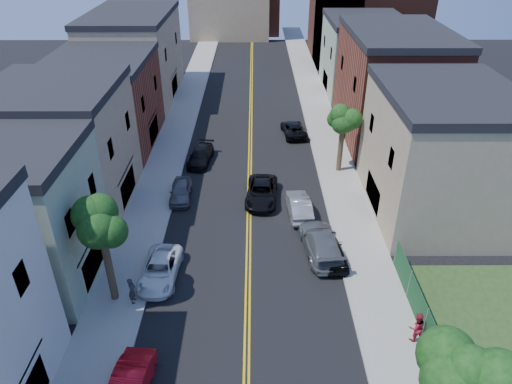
{
  "coord_description": "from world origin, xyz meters",
  "views": [
    {
      "loc": [
        0.43,
        -6.62,
        19.85
      ],
      "look_at": [
        0.53,
        23.08,
        2.0
      ],
      "focal_mm": 32.73,
      "sensor_mm": 36.0,
      "label": 1
    }
  ],
  "objects_px": {
    "black_car_right": "(332,252)",
    "pedestrian_right": "(416,327)",
    "grey_car_left": "(181,191)",
    "black_suv_lane": "(262,192)",
    "grey_car_right": "(321,243)",
    "pedestrian_left": "(132,290)",
    "dark_car_right_far": "(294,129)",
    "white_pickup": "(160,270)",
    "black_car_left": "(201,156)",
    "silver_car_right": "(299,206)"
  },
  "relations": [
    {
      "from": "grey_car_left",
      "to": "black_car_left",
      "type": "height_order",
      "value": "grey_car_left"
    },
    {
      "from": "grey_car_right",
      "to": "silver_car_right",
      "type": "relative_size",
      "value": 1.25
    },
    {
      "from": "grey_car_left",
      "to": "black_car_left",
      "type": "xyz_separation_m",
      "value": [
        0.98,
        6.36,
        -0.02
      ]
    },
    {
      "from": "pedestrian_right",
      "to": "silver_car_right",
      "type": "bearing_deg",
      "value": -79.58
    },
    {
      "from": "white_pickup",
      "to": "dark_car_right_far",
      "type": "xyz_separation_m",
      "value": [
        9.97,
        22.05,
        -0.02
      ]
    },
    {
      "from": "grey_car_right",
      "to": "pedestrian_right",
      "type": "xyz_separation_m",
      "value": [
        4.08,
        -7.66,
        0.25
      ]
    },
    {
      "from": "grey_car_right",
      "to": "black_suv_lane",
      "type": "bearing_deg",
      "value": -66.39
    },
    {
      "from": "grey_car_right",
      "to": "pedestrian_left",
      "type": "relative_size",
      "value": 3.28
    },
    {
      "from": "grey_car_left",
      "to": "black_car_right",
      "type": "bearing_deg",
      "value": -37.89
    },
    {
      "from": "grey_car_left",
      "to": "black_suv_lane",
      "type": "height_order",
      "value": "black_suv_lane"
    },
    {
      "from": "white_pickup",
      "to": "grey_car_left",
      "type": "relative_size",
      "value": 1.19
    },
    {
      "from": "grey_car_left",
      "to": "pedestrian_left",
      "type": "height_order",
      "value": "pedestrian_left"
    },
    {
      "from": "dark_car_right_far",
      "to": "black_car_left",
      "type": "bearing_deg",
      "value": 27.02
    },
    {
      "from": "black_car_right",
      "to": "dark_car_right_far",
      "type": "relative_size",
      "value": 0.85
    },
    {
      "from": "silver_car_right",
      "to": "dark_car_right_far",
      "type": "height_order",
      "value": "silver_car_right"
    },
    {
      "from": "grey_car_left",
      "to": "white_pickup",
      "type": "bearing_deg",
      "value": -92.31
    },
    {
      "from": "silver_car_right",
      "to": "pedestrian_left",
      "type": "bearing_deg",
      "value": 37.65
    },
    {
      "from": "white_pickup",
      "to": "pedestrian_left",
      "type": "height_order",
      "value": "pedestrian_left"
    },
    {
      "from": "grey_car_left",
      "to": "black_car_right",
      "type": "height_order",
      "value": "grey_car_left"
    },
    {
      "from": "black_suv_lane",
      "to": "grey_car_left",
      "type": "bearing_deg",
      "value": -177.99
    },
    {
      "from": "black_car_right",
      "to": "grey_car_right",
      "type": "bearing_deg",
      "value": -60.56
    },
    {
      "from": "black_suv_lane",
      "to": "dark_car_right_far",
      "type": "bearing_deg",
      "value": 78.86
    },
    {
      "from": "white_pickup",
      "to": "grey_car_left",
      "type": "bearing_deg",
      "value": 92.55
    },
    {
      "from": "black_car_left",
      "to": "silver_car_right",
      "type": "height_order",
      "value": "silver_car_right"
    },
    {
      "from": "black_suv_lane",
      "to": "pedestrian_right",
      "type": "bearing_deg",
      "value": -56.93
    },
    {
      "from": "black_suv_lane",
      "to": "grey_car_right",
      "type": "bearing_deg",
      "value": -55.91
    },
    {
      "from": "pedestrian_left",
      "to": "pedestrian_right",
      "type": "bearing_deg",
      "value": -100.66
    },
    {
      "from": "black_car_right",
      "to": "pedestrian_right",
      "type": "bearing_deg",
      "value": 110.94
    },
    {
      "from": "grey_car_left",
      "to": "pedestrian_right",
      "type": "relative_size",
      "value": 2.19
    },
    {
      "from": "dark_car_right_far",
      "to": "white_pickup",
      "type": "bearing_deg",
      "value": 58.36
    },
    {
      "from": "dark_car_right_far",
      "to": "black_suv_lane",
      "type": "distance_m",
      "value": 13.2
    },
    {
      "from": "black_car_left",
      "to": "grey_car_right",
      "type": "xyz_separation_m",
      "value": [
        9.41,
        -13.37,
        0.16
      ]
    },
    {
      "from": "black_suv_lane",
      "to": "pedestrian_left",
      "type": "relative_size",
      "value": 3.02
    },
    {
      "from": "dark_car_right_far",
      "to": "grey_car_right",
      "type": "bearing_deg",
      "value": 83.93
    },
    {
      "from": "black_car_left",
      "to": "black_car_right",
      "type": "relative_size",
      "value": 1.16
    },
    {
      "from": "silver_car_right",
      "to": "black_suv_lane",
      "type": "xyz_separation_m",
      "value": [
        -2.81,
        2.04,
        -0.02
      ]
    },
    {
      "from": "grey_car_right",
      "to": "pedestrian_right",
      "type": "height_order",
      "value": "pedestrian_right"
    },
    {
      "from": "dark_car_right_far",
      "to": "black_car_right",
      "type": "bearing_deg",
      "value": 85.59
    },
    {
      "from": "black_car_left",
      "to": "pedestrian_left",
      "type": "distance_m",
      "value": 18.29
    },
    {
      "from": "black_car_right",
      "to": "pedestrian_right",
      "type": "xyz_separation_m",
      "value": [
        3.47,
        -6.8,
        0.39
      ]
    },
    {
      "from": "black_car_left",
      "to": "silver_car_right",
      "type": "distance_m",
      "value": 11.99
    },
    {
      "from": "silver_car_right",
      "to": "pedestrian_right",
      "type": "relative_size",
      "value": 2.46
    },
    {
      "from": "pedestrian_left",
      "to": "pedestrian_right",
      "type": "height_order",
      "value": "pedestrian_right"
    },
    {
      "from": "dark_car_right_far",
      "to": "pedestrian_right",
      "type": "bearing_deg",
      "value": 92.08
    },
    {
      "from": "grey_car_left",
      "to": "pedestrian_right",
      "type": "distance_m",
      "value": 20.61
    },
    {
      "from": "pedestrian_left",
      "to": "pedestrian_right",
      "type": "xyz_separation_m",
      "value": [
        15.67,
        -2.88,
        0.05
      ]
    },
    {
      "from": "white_pickup",
      "to": "pedestrian_right",
      "type": "distance_m",
      "value": 15.35
    },
    {
      "from": "black_car_left",
      "to": "pedestrian_right",
      "type": "xyz_separation_m",
      "value": [
        13.49,
        -21.03,
        0.4
      ]
    },
    {
      "from": "black_car_right",
      "to": "pedestrian_left",
      "type": "xyz_separation_m",
      "value": [
        -12.2,
        -3.93,
        0.34
      ]
    },
    {
      "from": "dark_car_right_far",
      "to": "pedestrian_left",
      "type": "distance_m",
      "value": 26.74
    }
  ]
}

